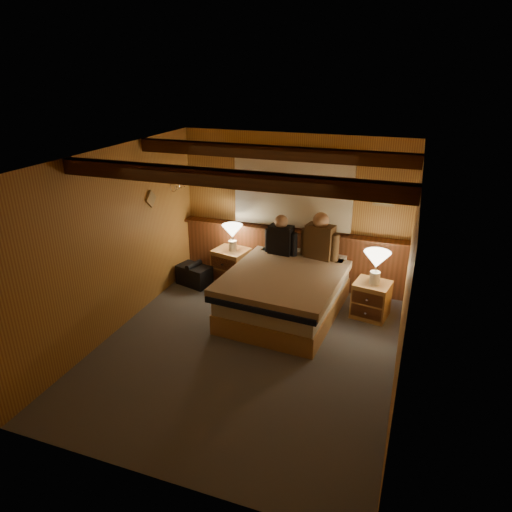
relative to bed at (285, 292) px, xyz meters
The scene contains 19 objects.
floor 1.09m from the bed, 101.72° to the right, with size 4.20×4.20×0.00m, color slate.
ceiling 2.30m from the bed, 101.72° to the right, with size 4.20×4.20×0.00m, color gold.
wall_back 1.40m from the bed, 101.02° to the left, with size 3.60×3.60×0.00m, color #C19545.
wall_left 2.41m from the bed, 153.18° to the right, with size 4.20×4.20×0.00m, color #C19545.
wall_right 2.07m from the bed, 32.61° to the right, with size 4.20×4.20×0.00m, color #C19545.
wall_front 3.24m from the bed, 93.87° to the right, with size 3.60×3.60×0.00m, color #C19545.
wainscot 1.05m from the bed, 101.70° to the left, with size 3.60×0.23×0.94m.
curtain_window 1.57m from the bed, 101.77° to the left, with size 2.18×0.09×1.11m.
ceiling_beams 2.16m from the bed, 103.68° to the right, with size 3.60×1.65×0.16m.
coat_rail 2.41m from the bed, 163.84° to the left, with size 0.05×0.55×0.24m.
framed_print 1.97m from the bed, 42.96° to the left, with size 0.30×0.04×0.25m.
bed is the anchor object (origin of this frame).
nightstand_left 1.34m from the bed, 147.23° to the left, with size 0.60×0.56×0.57m.
nightstand_right 1.21m from the bed, 16.11° to the left, with size 0.54×0.50×0.52m.
lamp_left 1.40m from the bed, 146.88° to the left, with size 0.33×0.33×0.43m.
lamp_right 1.32m from the bed, 15.13° to the left, with size 0.36×0.36×0.47m.
person_left 0.89m from the bed, 112.81° to the left, with size 0.52×0.24×0.63m.
person_right 0.95m from the bed, 64.13° to the left, with size 0.59×0.30×0.72m.
duffel_bag 1.72m from the bed, 165.51° to the left, with size 0.60×0.45×0.39m.
Camera 1 is at (1.74, -4.54, 3.30)m, focal length 32.00 mm.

